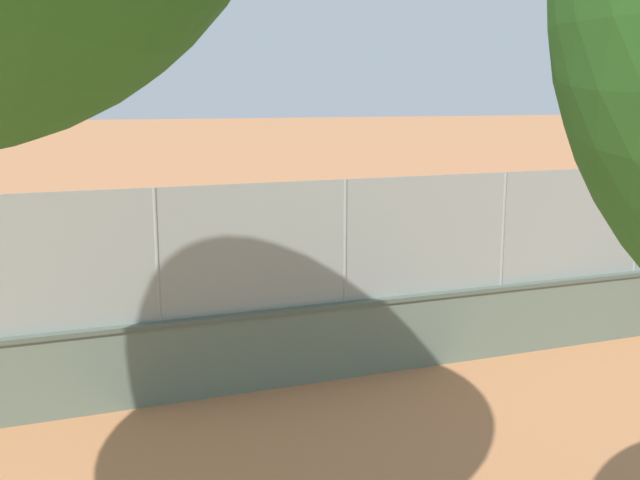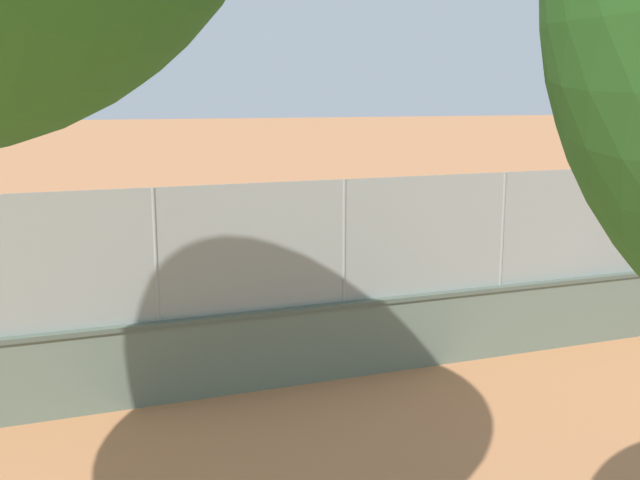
# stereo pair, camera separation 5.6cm
# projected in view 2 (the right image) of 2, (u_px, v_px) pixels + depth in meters

# --- Properties ---
(ground_plane) EXTENTS (260.00, 260.00, 0.00)m
(ground_plane) POSITION_uv_depth(u_px,v_px,m) (179.00, 245.00, 25.80)
(ground_plane) COLOR #B27247
(perimeter_wall) EXTENTS (26.87, 1.44, 1.40)m
(perimeter_wall) POSITION_uv_depth(u_px,v_px,m) (343.00, 338.00, 13.71)
(perimeter_wall) COLOR slate
(perimeter_wall) RESTS_ON ground_plane
(fence_panel_on_wall) EXTENTS (26.39, 1.10, 2.20)m
(fence_panel_on_wall) POSITION_uv_depth(u_px,v_px,m) (344.00, 241.00, 13.37)
(fence_panel_on_wall) COLOR gray
(fence_panel_on_wall) RESTS_ON perimeter_wall
(player_foreground_swinging) EXTENTS (0.78, 1.27, 1.67)m
(player_foreground_swinging) POSITION_uv_depth(u_px,v_px,m) (281.00, 250.00, 20.05)
(player_foreground_swinging) COLOR #B2B2B2
(player_foreground_swinging) RESTS_ON ground_plane
(player_crossing_court) EXTENTS (0.69, 1.13, 1.52)m
(player_crossing_court) POSITION_uv_depth(u_px,v_px,m) (309.00, 212.00, 27.12)
(player_crossing_court) COLOR #591919
(player_crossing_court) RESTS_ON ground_plane
(sports_ball) EXTENTS (0.09, 0.09, 0.09)m
(sports_ball) POSITION_uv_depth(u_px,v_px,m) (333.00, 295.00, 19.17)
(sports_ball) COLOR orange
(sports_ball) RESTS_ON ground_plane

